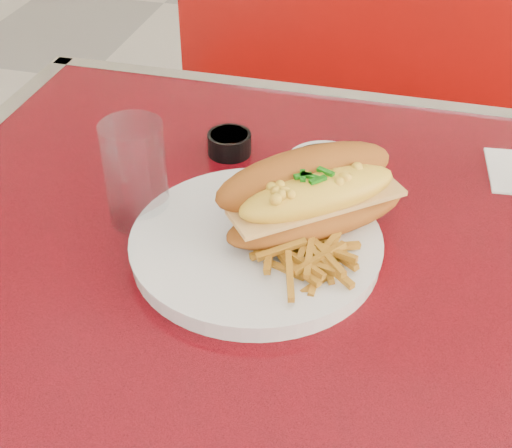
% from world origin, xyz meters
% --- Properties ---
extents(diner_table, '(1.23, 0.83, 0.77)m').
position_xyz_m(diner_table, '(0.00, 0.00, 0.61)').
color(diner_table, red).
rests_on(diner_table, ground).
extents(booth_bench_far, '(1.20, 0.51, 0.90)m').
position_xyz_m(booth_bench_far, '(0.00, 0.81, 0.29)').
color(booth_bench_far, maroon).
rests_on(booth_bench_far, ground).
extents(dinner_plate, '(0.35, 0.35, 0.02)m').
position_xyz_m(dinner_plate, '(-0.15, -0.01, 0.78)').
color(dinner_plate, silver).
rests_on(dinner_plate, diner_table).
extents(mac_hoagie, '(0.24, 0.22, 0.10)m').
position_xyz_m(mac_hoagie, '(-0.10, 0.03, 0.83)').
color(mac_hoagie, '#A1561A').
rests_on(mac_hoagie, dinner_plate).
extents(fries_pile, '(0.10, 0.09, 0.03)m').
position_xyz_m(fries_pile, '(-0.09, -0.04, 0.80)').
color(fries_pile, '#C68621').
rests_on(fries_pile, dinner_plate).
extents(fork, '(0.06, 0.13, 0.00)m').
position_xyz_m(fork, '(-0.09, -0.02, 0.79)').
color(fork, silver).
rests_on(fork, dinner_plate).
extents(gravy_ramekin, '(0.11, 0.11, 0.05)m').
position_xyz_m(gravy_ramekin, '(-0.10, 0.12, 0.80)').
color(gravy_ramekin, silver).
rests_on(gravy_ramekin, diner_table).
extents(sauce_cup_left, '(0.07, 0.07, 0.03)m').
position_xyz_m(sauce_cup_left, '(-0.24, 0.19, 0.79)').
color(sauce_cup_left, black).
rests_on(sauce_cup_left, diner_table).
extents(water_tumbler, '(0.09, 0.09, 0.13)m').
position_xyz_m(water_tumbler, '(-0.30, 0.02, 0.83)').
color(water_tumbler, silver).
rests_on(water_tumbler, diner_table).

